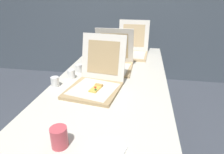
{
  "coord_description": "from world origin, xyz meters",
  "views": [
    {
      "loc": [
        0.25,
        -0.93,
        1.39
      ],
      "look_at": [
        0.02,
        0.4,
        0.81
      ],
      "focal_mm": 30.95,
      "sensor_mm": 36.0,
      "label": 1
    }
  ],
  "objects_px": {
    "pizza_box_middle": "(113,63)",
    "pizza_box_front": "(96,82)",
    "cup_white_near_left": "(55,82)",
    "pizza_box_back": "(131,51)",
    "napkin_pile": "(106,150)",
    "cup_white_mid": "(79,68)",
    "table": "(113,82)",
    "cup_white_near_center": "(71,74)",
    "cup_printed_front": "(59,137)"
  },
  "relations": [
    {
      "from": "napkin_pile",
      "to": "cup_printed_front",
      "type": "bearing_deg",
      "value": -178.22
    },
    {
      "from": "pizza_box_front",
      "to": "pizza_box_back",
      "type": "height_order",
      "value": "pizza_box_back"
    },
    {
      "from": "pizza_box_middle",
      "to": "pizza_box_back",
      "type": "bearing_deg",
      "value": 74.48
    },
    {
      "from": "pizza_box_front",
      "to": "pizza_box_back",
      "type": "xyz_separation_m",
      "value": [
        0.19,
        0.9,
        0.0
      ]
    },
    {
      "from": "cup_white_mid",
      "to": "napkin_pile",
      "type": "distance_m",
      "value": 0.98
    },
    {
      "from": "cup_white_mid",
      "to": "table",
      "type": "bearing_deg",
      "value": -7.52
    },
    {
      "from": "cup_white_near_center",
      "to": "table",
      "type": "bearing_deg",
      "value": 15.5
    },
    {
      "from": "napkin_pile",
      "to": "pizza_box_back",
      "type": "bearing_deg",
      "value": 90.33
    },
    {
      "from": "pizza_box_middle",
      "to": "cup_white_mid",
      "type": "xyz_separation_m",
      "value": [
        -0.28,
        -0.15,
        -0.02
      ]
    },
    {
      "from": "pizza_box_middle",
      "to": "pizza_box_back",
      "type": "xyz_separation_m",
      "value": [
        0.14,
        0.46,
        0.0
      ]
    },
    {
      "from": "table",
      "to": "pizza_box_back",
      "type": "xyz_separation_m",
      "value": [
        0.1,
        0.65,
        0.1
      ]
    },
    {
      "from": "napkin_pile",
      "to": "cup_white_near_left",
      "type": "bearing_deg",
      "value": 131.25
    },
    {
      "from": "table",
      "to": "pizza_box_back",
      "type": "height_order",
      "value": "pizza_box_back"
    },
    {
      "from": "pizza_box_back",
      "to": "cup_white_near_left",
      "type": "distance_m",
      "value": 1.04
    },
    {
      "from": "table",
      "to": "cup_white_mid",
      "type": "distance_m",
      "value": 0.33
    },
    {
      "from": "table",
      "to": "cup_white_near_left",
      "type": "relative_size",
      "value": 27.82
    },
    {
      "from": "cup_white_mid",
      "to": "cup_white_near_left",
      "type": "relative_size",
      "value": 1.0
    },
    {
      "from": "pizza_box_front",
      "to": "cup_white_mid",
      "type": "bearing_deg",
      "value": 135.99
    },
    {
      "from": "table",
      "to": "cup_printed_front",
      "type": "height_order",
      "value": "cup_printed_front"
    },
    {
      "from": "cup_white_near_center",
      "to": "cup_white_near_left",
      "type": "height_order",
      "value": "same"
    },
    {
      "from": "cup_white_near_center",
      "to": "cup_printed_front",
      "type": "bearing_deg",
      "value": -72.91
    },
    {
      "from": "napkin_pile",
      "to": "cup_white_near_center",
      "type": "bearing_deg",
      "value": 120.8
    },
    {
      "from": "table",
      "to": "cup_white_near_left",
      "type": "distance_m",
      "value": 0.48
    },
    {
      "from": "pizza_box_back",
      "to": "cup_white_mid",
      "type": "bearing_deg",
      "value": -121.66
    },
    {
      "from": "pizza_box_middle",
      "to": "cup_white_near_left",
      "type": "bearing_deg",
      "value": -128.72
    },
    {
      "from": "pizza_box_back",
      "to": "napkin_pile",
      "type": "distance_m",
      "value": 1.49
    },
    {
      "from": "table",
      "to": "pizza_box_middle",
      "type": "relative_size",
      "value": 5.57
    },
    {
      "from": "pizza_box_front",
      "to": "pizza_box_back",
      "type": "relative_size",
      "value": 1.12
    },
    {
      "from": "cup_white_near_left",
      "to": "napkin_pile",
      "type": "distance_m",
      "value": 0.77
    },
    {
      "from": "pizza_box_back",
      "to": "cup_white_near_left",
      "type": "xyz_separation_m",
      "value": [
        -0.5,
        -0.91,
        -0.02
      ]
    },
    {
      "from": "cup_printed_front",
      "to": "napkin_pile",
      "type": "height_order",
      "value": "cup_printed_front"
    },
    {
      "from": "table",
      "to": "cup_white_mid",
      "type": "xyz_separation_m",
      "value": [
        -0.31,
        0.04,
        0.09
      ]
    },
    {
      "from": "pizza_box_front",
      "to": "pizza_box_middle",
      "type": "relative_size",
      "value": 1.33
    },
    {
      "from": "table",
      "to": "cup_white_near_left",
      "type": "height_order",
      "value": "cup_white_near_left"
    },
    {
      "from": "pizza_box_back",
      "to": "cup_white_near_center",
      "type": "relative_size",
      "value": 5.93
    },
    {
      "from": "pizza_box_middle",
      "to": "pizza_box_front",
      "type": "bearing_deg",
      "value": -96.05
    },
    {
      "from": "cup_white_near_center",
      "to": "cup_white_mid",
      "type": "distance_m",
      "value": 0.13
    },
    {
      "from": "pizza_box_middle",
      "to": "cup_printed_front",
      "type": "height_order",
      "value": "pizza_box_middle"
    },
    {
      "from": "pizza_box_back",
      "to": "cup_white_mid",
      "type": "height_order",
      "value": "pizza_box_back"
    },
    {
      "from": "cup_white_near_center",
      "to": "cup_white_near_left",
      "type": "bearing_deg",
      "value": -111.37
    },
    {
      "from": "cup_white_mid",
      "to": "cup_white_near_center",
      "type": "bearing_deg",
      "value": -98.1
    },
    {
      "from": "table",
      "to": "cup_white_near_center",
      "type": "xyz_separation_m",
      "value": [
        -0.33,
        -0.09,
        0.09
      ]
    },
    {
      "from": "cup_white_mid",
      "to": "napkin_pile",
      "type": "relative_size",
      "value": 0.37
    },
    {
      "from": "pizza_box_middle",
      "to": "cup_white_mid",
      "type": "distance_m",
      "value": 0.32
    },
    {
      "from": "pizza_box_front",
      "to": "cup_white_near_left",
      "type": "height_order",
      "value": "pizza_box_front"
    },
    {
      "from": "pizza_box_middle",
      "to": "cup_white_near_left",
      "type": "height_order",
      "value": "pizza_box_middle"
    },
    {
      "from": "pizza_box_front",
      "to": "napkin_pile",
      "type": "distance_m",
      "value": 0.62
    },
    {
      "from": "pizza_box_middle",
      "to": "cup_white_near_center",
      "type": "relative_size",
      "value": 4.99
    },
    {
      "from": "pizza_box_front",
      "to": "cup_printed_front",
      "type": "height_order",
      "value": "pizza_box_front"
    },
    {
      "from": "cup_white_near_left",
      "to": "table",
      "type": "bearing_deg",
      "value": 32.98
    }
  ]
}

